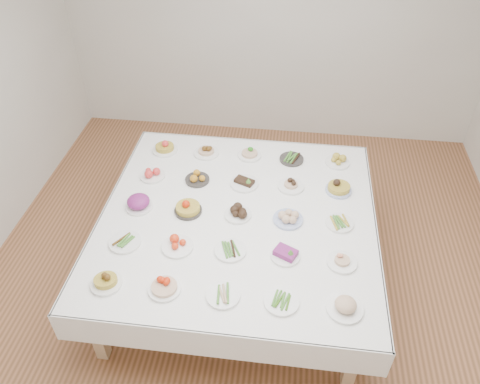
# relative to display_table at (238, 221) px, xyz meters

# --- Properties ---
(room_envelope) EXTENTS (5.02, 5.02, 2.81)m
(room_envelope) POSITION_rel_display_table_xyz_m (0.11, 0.02, 1.15)
(room_envelope) COLOR #A16743
(room_envelope) RESTS_ON ground
(display_table) EXTENTS (2.29, 2.29, 0.75)m
(display_table) POSITION_rel_display_table_xyz_m (0.00, 0.00, 0.00)
(display_table) COLOR white
(display_table) RESTS_ON ground
(dish_0) EXTENTS (0.24, 0.23, 0.14)m
(dish_0) POSITION_rel_display_table_xyz_m (-0.84, -0.84, 0.13)
(dish_0) COLOR white
(dish_0) RESTS_ON display_table
(dish_1) EXTENTS (0.24, 0.24, 0.14)m
(dish_1) POSITION_rel_display_table_xyz_m (-0.41, -0.83, 0.13)
(dish_1) COLOR white
(dish_1) RESTS_ON display_table
(dish_2) EXTENTS (0.24, 0.24, 0.05)m
(dish_2) POSITION_rel_display_table_xyz_m (0.01, -0.84, 0.09)
(dish_2) COLOR white
(dish_2) RESTS_ON display_table
(dish_3) EXTENTS (0.24, 0.24, 0.05)m
(dish_3) POSITION_rel_display_table_xyz_m (0.41, -0.84, 0.08)
(dish_3) COLOR white
(dish_3) RESTS_ON display_table
(dish_4) EXTENTS (0.25, 0.25, 0.13)m
(dish_4) POSITION_rel_display_table_xyz_m (0.84, -0.84, 0.12)
(dish_4) COLOR white
(dish_4) RESTS_ON display_table
(dish_5) EXTENTS (0.25, 0.25, 0.06)m
(dish_5) POSITION_rel_display_table_xyz_m (-0.83, -0.43, 0.09)
(dish_5) COLOR white
(dish_5) RESTS_ON display_table
(dish_6) EXTENTS (0.24, 0.24, 0.11)m
(dish_6) POSITION_rel_display_table_xyz_m (-0.42, -0.42, 0.11)
(dish_6) COLOR white
(dish_6) RESTS_ON display_table
(dish_7) EXTENTS (0.24, 0.24, 0.05)m
(dish_7) POSITION_rel_display_table_xyz_m (-0.00, -0.41, 0.09)
(dish_7) COLOR white
(dish_7) RESTS_ON display_table
(dish_8) EXTENTS (0.22, 0.22, 0.10)m
(dish_8) POSITION_rel_display_table_xyz_m (0.42, -0.41, 0.11)
(dish_8) COLOR white
(dish_8) RESTS_ON display_table
(dish_9) EXTENTS (0.22, 0.22, 0.11)m
(dish_9) POSITION_rel_display_table_xyz_m (0.84, -0.43, 0.11)
(dish_9) COLOR white
(dish_9) RESTS_ON display_table
(dish_10) EXTENTS (0.23, 0.23, 0.14)m
(dish_10) POSITION_rel_display_table_xyz_m (-0.84, -0.01, 0.13)
(dish_10) COLOR white
(dish_10) RESTS_ON display_table
(dish_11) EXTENTS (0.24, 0.23, 0.15)m
(dish_11) POSITION_rel_display_table_xyz_m (-0.42, -0.01, 0.14)
(dish_11) COLOR #2F2C2A
(dish_11) RESTS_ON display_table
(dish_12) EXTENTS (0.22, 0.22, 0.10)m
(dish_12) POSITION_rel_display_table_xyz_m (0.00, -0.00, 0.11)
(dish_12) COLOR white
(dish_12) RESTS_ON display_table
(dish_13) EXTENTS (0.25, 0.25, 0.12)m
(dish_13) POSITION_rel_display_table_xyz_m (0.42, -0.01, 0.12)
(dish_13) COLOR #4C66B2
(dish_13) RESTS_ON display_table
(dish_14) EXTENTS (0.22, 0.22, 0.05)m
(dish_14) POSITION_rel_display_table_xyz_m (0.84, -0.00, 0.09)
(dish_14) COLOR white
(dish_14) RESTS_ON display_table
(dish_15) EXTENTS (0.23, 0.23, 0.10)m
(dish_15) POSITION_rel_display_table_xyz_m (-0.84, 0.42, 0.11)
(dish_15) COLOR white
(dish_15) RESTS_ON display_table
(dish_16) EXTENTS (0.22, 0.22, 0.10)m
(dish_16) POSITION_rel_display_table_xyz_m (-0.42, 0.41, 0.11)
(dish_16) COLOR #2F2C2A
(dish_16) RESTS_ON display_table
(dish_17) EXTENTS (0.25, 0.25, 0.12)m
(dish_17) POSITION_rel_display_table_xyz_m (0.01, 0.41, 0.12)
(dish_17) COLOR white
(dish_17) RESTS_ON display_table
(dish_18) EXTENTS (0.23, 0.23, 0.11)m
(dish_18) POSITION_rel_display_table_xyz_m (0.42, 0.42, 0.11)
(dish_18) COLOR white
(dish_18) RESTS_ON display_table
(dish_19) EXTENTS (0.23, 0.23, 0.14)m
(dish_19) POSITION_rel_display_table_xyz_m (0.84, 0.42, 0.13)
(dish_19) COLOR #4C66B2
(dish_19) RESTS_ON display_table
(dish_20) EXTENTS (0.26, 0.25, 0.16)m
(dish_20) POSITION_rel_display_table_xyz_m (-0.83, 0.83, 0.14)
(dish_20) COLOR white
(dish_20) RESTS_ON display_table
(dish_21) EXTENTS (0.24, 0.24, 0.14)m
(dish_21) POSITION_rel_display_table_xyz_m (-0.42, 0.83, 0.13)
(dish_21) COLOR white
(dish_21) RESTS_ON display_table
(dish_22) EXTENTS (0.22, 0.22, 0.11)m
(dish_22) POSITION_rel_display_table_xyz_m (0.01, 0.85, 0.11)
(dish_22) COLOR white
(dish_22) RESTS_ON display_table
(dish_23) EXTENTS (0.23, 0.23, 0.05)m
(dish_23) POSITION_rel_display_table_xyz_m (0.41, 0.83, 0.09)
(dish_23) COLOR #2F2C2A
(dish_23) RESTS_ON display_table
(dish_24) EXTENTS (0.23, 0.23, 0.10)m
(dish_24) POSITION_rel_display_table_xyz_m (0.85, 0.83, 0.11)
(dish_24) COLOR white
(dish_24) RESTS_ON display_table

